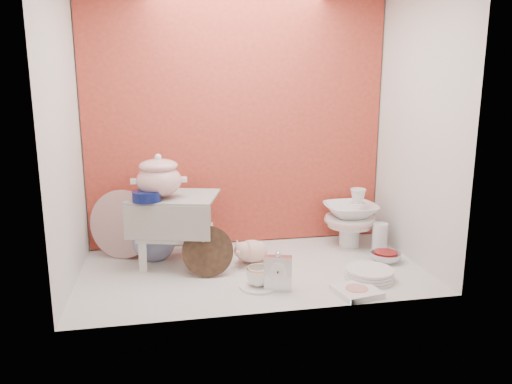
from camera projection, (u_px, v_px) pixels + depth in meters
ground at (253, 270)px, 2.58m from camera, size 1.80×1.80×0.00m
niche_shell at (247, 91)px, 2.55m from camera, size 1.86×1.03×1.53m
step_stool at (176, 230)px, 2.64m from camera, size 0.52×0.48×0.38m
soup_tureen at (159, 176)px, 2.52m from camera, size 0.34×0.34×0.23m
cobalt_bowl at (147, 196)px, 2.46m from camera, size 0.17×0.17×0.05m
floral_platter at (122, 224)px, 2.74m from camera, size 0.39×0.23×0.39m
blue_white_vase at (154, 237)px, 2.73m from camera, size 0.32×0.32×0.25m
lacquer_tray at (208, 252)px, 2.49m from camera, size 0.27×0.14×0.25m
mantel_clock at (278, 271)px, 2.30m from camera, size 0.14×0.08×0.19m
plush_pig at (252, 251)px, 2.67m from camera, size 0.28×0.24×0.14m
teacup_saucer at (259, 286)px, 2.35m from camera, size 0.22×0.22×0.01m
gold_rim_teacup at (259, 276)px, 2.34m from camera, size 0.12×0.12×0.09m
lattice_dish at (357, 291)px, 2.28m from camera, size 0.22×0.22×0.03m
dinner_plate_stack at (369, 274)px, 2.44m from camera, size 0.27×0.27×0.06m
crystal_bowl at (385, 257)px, 2.70m from camera, size 0.22×0.22×0.05m
clear_glass_vase at (380, 238)px, 2.84m from camera, size 0.11×0.11×0.18m
porcelain_tower at (350, 218)px, 2.93m from camera, size 0.38×0.38×0.36m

